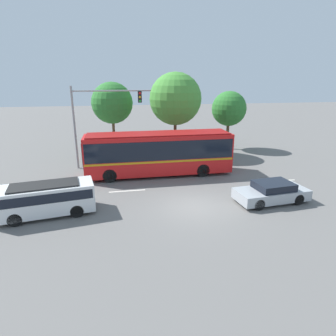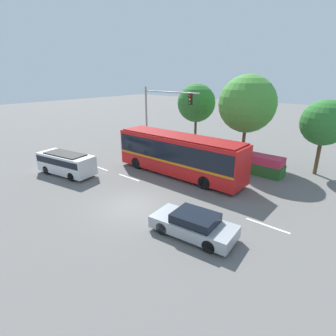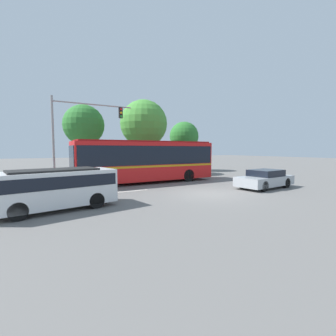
{
  "view_description": "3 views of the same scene",
  "coord_description": "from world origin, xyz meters",
  "px_view_note": "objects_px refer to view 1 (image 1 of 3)",
  "views": [
    {
      "loc": [
        -4.28,
        -14.76,
        7.09
      ],
      "look_at": [
        -0.94,
        3.46,
        1.36
      ],
      "focal_mm": 30.67,
      "sensor_mm": 36.0,
      "label": 1
    },
    {
      "loc": [
        11.23,
        -9.88,
        7.74
      ],
      "look_at": [
        0.43,
        3.0,
        1.8
      ],
      "focal_mm": 28.42,
      "sensor_mm": 36.0,
      "label": 2
    },
    {
      "loc": [
        -9.01,
        -10.76,
        2.62
      ],
      "look_at": [
        -0.46,
        4.08,
        1.27
      ],
      "focal_mm": 25.44,
      "sensor_mm": 36.0,
      "label": 3
    }
  ],
  "objects_px": {
    "street_tree_right": "(229,109)",
    "street_tree_left": "(112,103)",
    "city_bus": "(159,151)",
    "traffic_light_pole": "(95,114)",
    "street_tree_centre": "(175,99)",
    "sedan_foreground": "(272,192)",
    "suv_left_lane": "(46,197)"
  },
  "relations": [
    {
      "from": "suv_left_lane",
      "to": "street_tree_centre",
      "type": "height_order",
      "value": "street_tree_centre"
    },
    {
      "from": "sedan_foreground",
      "to": "suv_left_lane",
      "type": "height_order",
      "value": "suv_left_lane"
    },
    {
      "from": "city_bus",
      "to": "traffic_light_pole",
      "type": "relative_size",
      "value": 1.67
    },
    {
      "from": "city_bus",
      "to": "street_tree_centre",
      "type": "height_order",
      "value": "street_tree_centre"
    },
    {
      "from": "traffic_light_pole",
      "to": "street_tree_left",
      "type": "height_order",
      "value": "street_tree_left"
    },
    {
      "from": "sedan_foreground",
      "to": "street_tree_left",
      "type": "relative_size",
      "value": 0.65
    },
    {
      "from": "city_bus",
      "to": "traffic_light_pole",
      "type": "bearing_deg",
      "value": -31.86
    },
    {
      "from": "city_bus",
      "to": "suv_left_lane",
      "type": "bearing_deg",
      "value": 39.31
    },
    {
      "from": "city_bus",
      "to": "sedan_foreground",
      "type": "xyz_separation_m",
      "value": [
        5.89,
        -6.34,
        -1.26
      ]
    },
    {
      "from": "street_tree_left",
      "to": "street_tree_centre",
      "type": "xyz_separation_m",
      "value": [
        5.9,
        -0.93,
        0.37
      ]
    },
    {
      "from": "street_tree_left",
      "to": "suv_left_lane",
      "type": "bearing_deg",
      "value": -105.96
    },
    {
      "from": "city_bus",
      "to": "suv_left_lane",
      "type": "relative_size",
      "value": 2.12
    },
    {
      "from": "suv_left_lane",
      "to": "traffic_light_pole",
      "type": "bearing_deg",
      "value": -114.23
    },
    {
      "from": "street_tree_right",
      "to": "street_tree_centre",
      "type": "bearing_deg",
      "value": -168.86
    },
    {
      "from": "traffic_light_pole",
      "to": "street_tree_centre",
      "type": "xyz_separation_m",
      "value": [
        7.29,
        3.31,
        0.89
      ]
    },
    {
      "from": "suv_left_lane",
      "to": "street_tree_left",
      "type": "distance_m",
      "value": 14.02
    },
    {
      "from": "street_tree_centre",
      "to": "sedan_foreground",
      "type": "bearing_deg",
      "value": -75.23
    },
    {
      "from": "city_bus",
      "to": "street_tree_right",
      "type": "bearing_deg",
      "value": -138.91
    },
    {
      "from": "sedan_foreground",
      "to": "traffic_light_pole",
      "type": "height_order",
      "value": "traffic_light_pole"
    },
    {
      "from": "city_bus",
      "to": "street_tree_right",
      "type": "relative_size",
      "value": 1.85
    },
    {
      "from": "street_tree_right",
      "to": "street_tree_left",
      "type": "bearing_deg",
      "value": -178.89
    },
    {
      "from": "street_tree_left",
      "to": "street_tree_centre",
      "type": "bearing_deg",
      "value": -8.98
    },
    {
      "from": "city_bus",
      "to": "street_tree_left",
      "type": "relative_size",
      "value": 1.6
    },
    {
      "from": "city_bus",
      "to": "street_tree_right",
      "type": "height_order",
      "value": "street_tree_right"
    },
    {
      "from": "city_bus",
      "to": "sedan_foreground",
      "type": "bearing_deg",
      "value": 132.83
    },
    {
      "from": "city_bus",
      "to": "traffic_light_pole",
      "type": "height_order",
      "value": "traffic_light_pole"
    },
    {
      "from": "city_bus",
      "to": "suv_left_lane",
      "type": "distance_m",
      "value": 9.12
    },
    {
      "from": "city_bus",
      "to": "street_tree_right",
      "type": "distance_m",
      "value": 11.49
    },
    {
      "from": "street_tree_left",
      "to": "street_tree_right",
      "type": "relative_size",
      "value": 1.15
    },
    {
      "from": "sedan_foreground",
      "to": "street_tree_centre",
      "type": "height_order",
      "value": "street_tree_centre"
    },
    {
      "from": "street_tree_centre",
      "to": "street_tree_right",
      "type": "xyz_separation_m",
      "value": [
        5.9,
        1.16,
        -1.12
      ]
    },
    {
      "from": "suv_left_lane",
      "to": "street_tree_left",
      "type": "bearing_deg",
      "value": -115.35
    }
  ]
}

